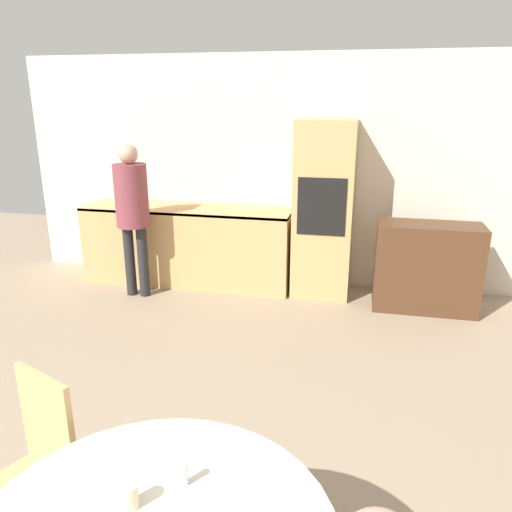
# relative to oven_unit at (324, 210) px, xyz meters

# --- Properties ---
(wall_back) EXTENTS (6.72, 0.05, 2.60)m
(wall_back) POSITION_rel_oven_unit_xyz_m (-0.29, 0.34, 0.34)
(wall_back) COLOR silver
(wall_back) RESTS_ON ground_plane
(kitchen_counter) EXTENTS (2.45, 0.60, 0.91)m
(kitchen_counter) POSITION_rel_oven_unit_xyz_m (-1.58, -0.01, -0.49)
(kitchen_counter) COLOR tan
(kitchen_counter) RESTS_ON ground_plane
(oven_unit) EXTENTS (0.63, 0.59, 1.92)m
(oven_unit) POSITION_rel_oven_unit_xyz_m (0.00, 0.00, 0.00)
(oven_unit) COLOR tan
(oven_unit) RESTS_ON ground_plane
(sideboard) EXTENTS (1.04, 0.45, 0.92)m
(sideboard) POSITION_rel_oven_unit_xyz_m (1.10, -0.24, -0.50)
(sideboard) COLOR #51331E
(sideboard) RESTS_ON ground_plane
(chair_far_left) EXTENTS (0.53, 0.53, 0.97)m
(chair_far_left) POSITION_rel_oven_unit_xyz_m (-0.96, -3.76, -0.42)
(chair_far_left) COLOR tan
(chair_far_left) RESTS_ON ground_plane
(person_standing) EXTENTS (0.35, 0.35, 1.67)m
(person_standing) POSITION_rel_oven_unit_xyz_m (-2.00, -0.52, 0.08)
(person_standing) COLOR #262628
(person_standing) RESTS_ON ground_plane
(cup) EXTENTS (0.06, 0.06, 0.09)m
(cup) POSITION_rel_oven_unit_xyz_m (-0.31, -4.10, -0.14)
(cup) COLOR beige
(cup) RESTS_ON dining_table
(salt_shaker) EXTENTS (0.03, 0.03, 0.09)m
(salt_shaker) POSITION_rel_oven_unit_xyz_m (-0.16, -3.96, -0.14)
(salt_shaker) COLOR white
(salt_shaker) RESTS_ON dining_table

